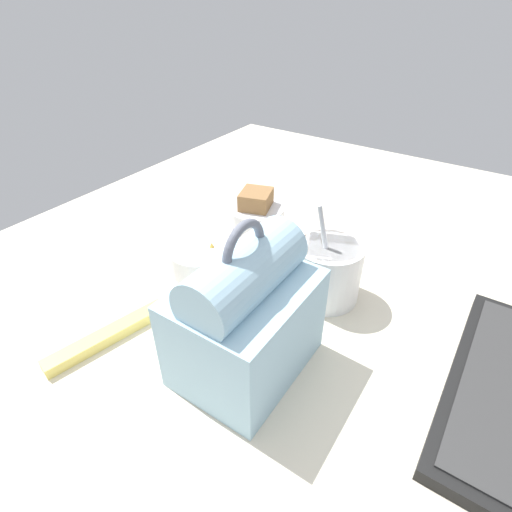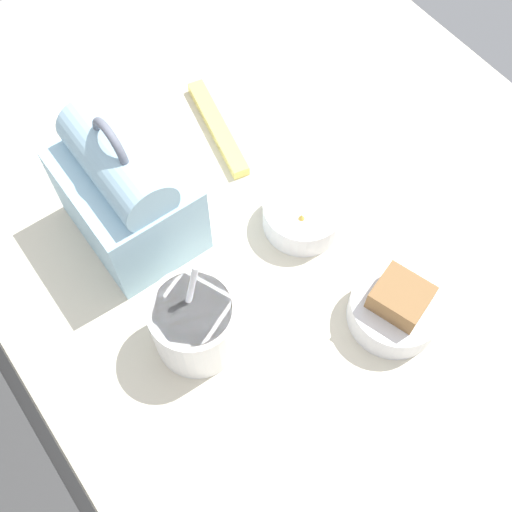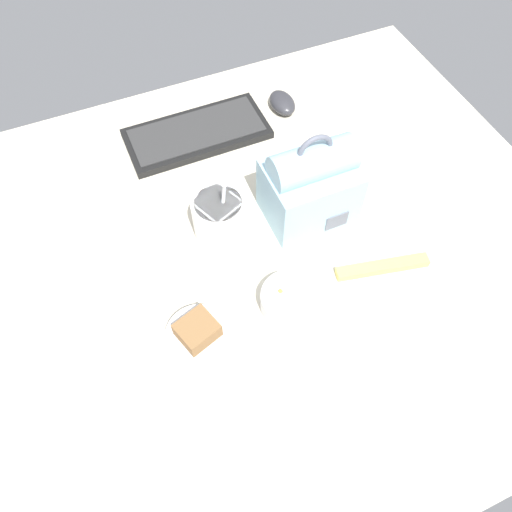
# 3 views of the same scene
# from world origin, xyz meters

# --- Properties ---
(desk_surface) EXTENTS (1.40, 1.10, 0.02)m
(desk_surface) POSITION_xyz_m (0.00, 0.00, 0.01)
(desk_surface) COLOR beige
(desk_surface) RESTS_ON ground
(lunch_bag) EXTENTS (0.17, 0.13, 0.21)m
(lunch_bag) POSITION_xyz_m (0.18, 0.05, 0.10)
(lunch_bag) COLOR #9EC6DB
(lunch_bag) RESTS_ON desk_surface
(soup_cup) EXTENTS (0.10, 0.10, 0.16)m
(soup_cup) POSITION_xyz_m (0.00, 0.08, 0.07)
(soup_cup) COLOR white
(soup_cup) RESTS_ON desk_surface
(bento_bowl_sandwich) EXTENTS (0.11, 0.11, 0.08)m
(bento_bowl_sandwich) POSITION_xyz_m (-0.12, -0.14, 0.05)
(bento_bowl_sandwich) COLOR silver
(bento_bowl_sandwich) RESTS_ON desk_surface
(bento_bowl_snacks) EXTENTS (0.11, 0.11, 0.05)m
(bento_bowl_snacks) POSITION_xyz_m (0.06, -0.13, 0.04)
(bento_bowl_snacks) COLOR silver
(bento_bowl_snacks) RESTS_ON desk_surface
(chopstick_case) EXTENTS (0.18, 0.06, 0.02)m
(chopstick_case) POSITION_xyz_m (0.25, -0.13, 0.03)
(chopstick_case) COLOR #EFD666
(chopstick_case) RESTS_ON desk_surface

